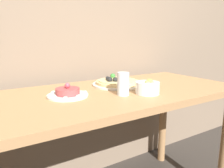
% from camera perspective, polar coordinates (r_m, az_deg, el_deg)
% --- Properties ---
extents(back_wall, '(8.00, 0.05, 2.60)m').
position_cam_1_polar(back_wall, '(1.59, -8.40, 20.86)').
color(back_wall, '#84705B').
rests_on(back_wall, ground_plane).
extents(dining_table, '(1.42, 0.67, 0.77)m').
position_cam_1_polar(dining_table, '(1.23, 1.23, -6.58)').
color(dining_table, '#AD7F51').
rests_on(dining_table, ground_plane).
extents(pizza_plate, '(0.31, 0.31, 0.06)m').
position_cam_1_polar(pizza_plate, '(1.33, 1.49, 0.39)').
color(pizza_plate, silver).
rests_on(pizza_plate, dining_table).
extents(tartare_plate, '(0.20, 0.20, 0.07)m').
position_cam_1_polar(tartare_plate, '(1.09, -11.51, -2.36)').
color(tartare_plate, silver).
rests_on(tartare_plate, dining_table).
extents(small_bowl, '(0.12, 0.12, 0.08)m').
position_cam_1_polar(small_bowl, '(1.13, 9.29, -0.82)').
color(small_bowl, white).
rests_on(small_bowl, dining_table).
extents(drinking_glass, '(0.06, 0.06, 0.12)m').
position_cam_1_polar(drinking_glass, '(1.09, 2.92, 0.05)').
color(drinking_glass, silver).
rests_on(drinking_glass, dining_table).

